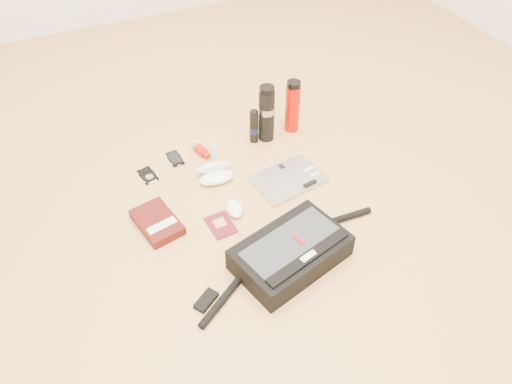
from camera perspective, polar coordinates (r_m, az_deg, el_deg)
ground at (r=2.07m, az=0.69°, el=-2.34°), size 4.00×4.00×0.00m
messenger_bag at (r=1.86m, az=3.96°, el=-6.93°), size 0.83×0.36×0.12m
laptop at (r=2.20m, az=3.76°, el=1.46°), size 0.32×0.25×0.03m
book at (r=2.04m, az=-11.18°, el=-3.38°), size 0.19×0.24×0.04m
passport at (r=2.02m, az=-4.04°, el=-3.78°), size 0.10×0.14×0.01m
mouse at (r=2.06m, az=-2.46°, el=-1.88°), size 0.08×0.12×0.04m
sunglasses_case at (r=2.21m, az=-4.72°, el=2.22°), size 0.17×0.15×0.09m
ipod at (r=2.28m, az=-12.28°, el=1.88°), size 0.10×0.11×0.01m
phone at (r=2.34m, az=-9.25°, el=3.81°), size 0.09×0.11×0.01m
inhaler at (r=2.36m, az=-6.35°, el=4.74°), size 0.05×0.12×0.03m
spray_bottle at (r=2.30m, az=-4.83°, el=4.71°), size 0.03×0.03×0.11m
aerosol_can at (r=2.37m, az=-0.23°, el=7.56°), size 0.05×0.05×0.18m
thermos_black at (r=2.36m, az=1.22°, el=8.98°), size 0.07×0.07×0.29m
thermos_red at (r=2.43m, az=4.19°, el=9.73°), size 0.09×0.09×0.27m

